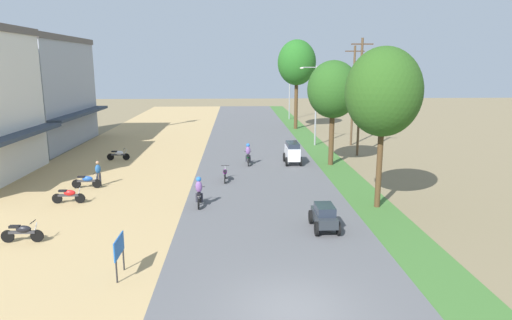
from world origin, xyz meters
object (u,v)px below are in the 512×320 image
parked_motorbike_third (87,180)px  median_tree_second (333,90)px  car_van_white (292,152)px  motorbike_foreground_rider (199,192)px  pedestrian_on_shoulder (98,172)px  parked_motorbike_nearest (23,232)px  motorbike_ahead_third (248,155)px  utility_pole_far (353,94)px  parked_motorbike_fourth (119,154)px  streetlamp_near (316,100)px  streetlamp_mid (290,88)px  median_tree_third (297,63)px  street_signboard (119,249)px  median_tree_nearest (384,92)px  utility_pole_near (360,96)px  car_sedan_charcoal (324,216)px  parked_motorbike_second (69,195)px  motorbike_ahead_second (225,173)px

parked_motorbike_third → median_tree_second: bearing=20.0°
car_van_white → motorbike_foreground_rider: 12.12m
parked_motorbike_third → pedestrian_on_shoulder: (0.58, 0.50, 0.41)m
parked_motorbike_nearest → parked_motorbike_third: bearing=90.4°
pedestrian_on_shoulder → motorbike_ahead_third: bearing=30.7°
utility_pole_far → parked_motorbike_fourth: bearing=-162.8°
median_tree_second → streetlamp_near: bearing=88.3°
utility_pole_far → streetlamp_mid: bearing=99.5°
pedestrian_on_shoulder → median_tree_third: median_tree_third is taller
street_signboard → pedestrian_on_shoulder: 13.35m
median_tree_nearest → motorbike_ahead_third: median_tree_nearest is taller
parked_motorbike_fourth → utility_pole_near: bearing=4.0°
parked_motorbike_fourth → median_tree_nearest: (16.97, -12.77, 5.62)m
street_signboard → utility_pole_near: size_ratio=0.15×
median_tree_nearest → median_tree_third: bearing=90.8°
car_sedan_charcoal → car_van_white: bearing=88.9°
parked_motorbike_second → streetlamp_mid: size_ratio=0.24×
median_tree_third → car_van_white: bearing=-98.3°
motorbike_ahead_second → parked_motorbike_fourth: bearing=141.2°
streetlamp_mid → motorbike_ahead_third: size_ratio=4.14×
median_tree_third → utility_pole_far: 12.18m
utility_pole_far → car_van_white: (-6.66, -8.24, -3.80)m
median_tree_third → utility_pole_far: size_ratio=1.12×
car_sedan_charcoal → motorbike_foreground_rider: 7.12m
parked_motorbike_fourth → car_sedan_charcoal: bearing=-50.1°
motorbike_ahead_second → median_tree_second: bearing=30.3°
median_tree_nearest → utility_pole_far: 19.41m
motorbike_ahead_third → parked_motorbike_fourth: bearing=168.4°
parked_motorbike_fourth → motorbike_ahead_second: motorbike_ahead_second is taller
streetlamp_mid → motorbike_foreground_rider: size_ratio=4.14×
street_signboard → streetlamp_near: size_ratio=0.20×
parked_motorbike_fourth → car_sedan_charcoal: car_sedan_charcoal is taller
car_van_white → motorbike_ahead_second: (-5.05, -5.01, -0.45)m
utility_pole_near → utility_pole_far: (0.70, 4.91, -0.21)m
streetlamp_mid → median_tree_second: bearing=-90.5°
median_tree_second → motorbike_ahead_second: size_ratio=4.35×
parked_motorbike_third → motorbike_ahead_third: motorbike_ahead_third is taller
streetlamp_near → motorbike_ahead_second: size_ratio=4.11×
car_van_white → median_tree_nearest: bearing=-73.2°
parked_motorbike_second → motorbike_foreground_rider: motorbike_foreground_rider is taller
car_sedan_charcoal → parked_motorbike_fourth: bearing=129.9°
streetlamp_near → parked_motorbike_third: bearing=-139.1°
motorbike_ahead_third → streetlamp_mid: bearing=77.3°
pedestrian_on_shoulder → car_van_white: bearing=24.3°
motorbike_ahead_third → utility_pole_near: bearing=20.5°
median_tree_second → car_sedan_charcoal: bearing=-103.0°
parked_motorbike_third → car_sedan_charcoal: car_sedan_charcoal is taller
median_tree_second → streetlamp_mid: bearing=89.5°
pedestrian_on_shoulder → motorbike_foreground_rider: (6.67, -4.48, -0.11)m
median_tree_nearest → streetlamp_near: bearing=90.3°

